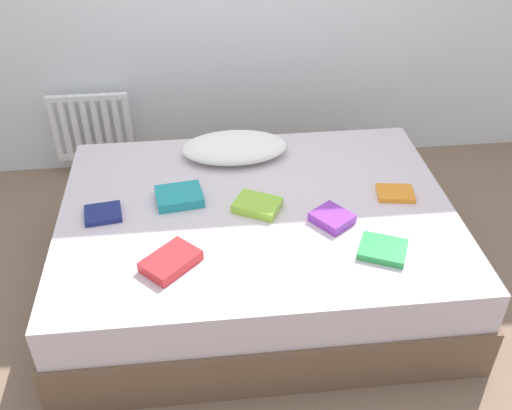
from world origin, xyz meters
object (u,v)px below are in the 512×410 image
at_px(bed, 257,246).
at_px(textbook_orange, 395,193).
at_px(textbook_lime, 258,205).
at_px(textbook_teal, 179,196).
at_px(textbook_red, 171,261).
at_px(textbook_purple, 332,218).
at_px(pillow, 234,147).
at_px(textbook_navy, 103,214).
at_px(radiator, 92,127).
at_px(textbook_green, 383,249).

xyz_separation_m(bed, textbook_orange, (0.72, 0.03, 0.27)).
bearing_deg(textbook_lime, textbook_teal, -168.60).
relative_size(textbook_red, textbook_purple, 1.39).
bearing_deg(pillow, textbook_navy, -144.21).
bearing_deg(pillow, textbook_orange, -31.17).
height_order(radiator, textbook_purple, radiator).
relative_size(bed, textbook_orange, 10.84).
distance_m(pillow, textbook_teal, 0.51).
distance_m(bed, textbook_navy, 0.80).
bearing_deg(textbook_red, textbook_teal, 41.43).
xyz_separation_m(radiator, pillow, (0.90, -0.69, 0.19)).
height_order(bed, textbook_navy, textbook_navy).
bearing_deg(textbook_purple, textbook_red, -110.18).
bearing_deg(pillow, textbook_red, -111.44).
bearing_deg(textbook_green, textbook_red, -156.26).
height_order(textbook_orange, textbook_navy, textbook_navy).
bearing_deg(textbook_navy, bed, -9.48).
height_order(pillow, textbook_red, pillow).
height_order(radiator, textbook_teal, radiator).
bearing_deg(textbook_red, textbook_lime, -2.72).
distance_m(bed, textbook_orange, 0.77).
relative_size(textbook_orange, textbook_lime, 0.85).
xyz_separation_m(textbook_orange, textbook_lime, (-0.72, -0.04, 0.01)).
bearing_deg(bed, textbook_orange, 2.35).
bearing_deg(bed, textbook_lime, -76.89).
bearing_deg(radiator, textbook_orange, -34.62).
distance_m(radiator, textbook_navy, 1.22).
bearing_deg(textbook_orange, textbook_navy, -170.54).
height_order(textbook_teal, textbook_lime, textbook_teal).
xyz_separation_m(bed, textbook_teal, (-0.39, 0.10, 0.28)).
bearing_deg(textbook_orange, bed, -168.79).
height_order(textbook_red, textbook_green, textbook_red).
xyz_separation_m(textbook_teal, textbook_purple, (0.73, -0.26, -0.00)).
bearing_deg(textbook_orange, radiator, 154.23).
distance_m(radiator, textbook_green, 2.20).
height_order(textbook_red, textbook_purple, textbook_red).
bearing_deg(textbook_teal, textbook_red, -102.32).
height_order(radiator, textbook_navy, radiator).
distance_m(pillow, textbook_purple, 0.79).
relative_size(textbook_red, textbook_green, 1.18).
bearing_deg(textbook_teal, textbook_green, -36.78).
bearing_deg(textbook_red, bed, -1.82).
distance_m(textbook_lime, textbook_navy, 0.76).
relative_size(pillow, textbook_navy, 3.38).
distance_m(bed, textbook_green, 0.72).
bearing_deg(textbook_orange, textbook_red, -151.18).
distance_m(textbook_purple, textbook_lime, 0.37).
height_order(textbook_teal, textbook_navy, textbook_teal).
xyz_separation_m(bed, radiator, (-0.98, 1.20, 0.11)).
bearing_deg(textbook_navy, textbook_orange, -7.82).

